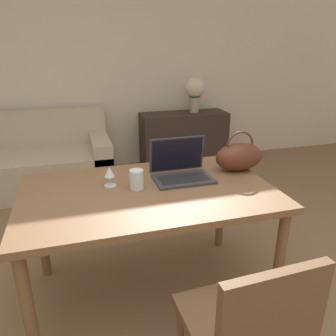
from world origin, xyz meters
The scene contains 10 objects.
wall_back centered at (0.00, 3.23, 1.35)m, with size 10.00×0.06×2.70m.
dining_table centered at (-0.01, 0.67, 0.67)m, with size 1.45×0.90×0.75m.
chair centered at (0.20, -0.18, 0.50)m, with size 0.46×0.46×0.86m.
couch centered at (-0.82, 2.71, 0.28)m, with size 1.59×0.88×0.82m.
sideboard centered at (0.98, 2.89, 0.36)m, with size 1.11×0.40×0.72m.
laptop centered at (0.23, 0.80, 0.82)m, with size 0.36×0.27×0.24m.
drinking_glass centered at (-0.07, 0.69, 0.81)m, with size 0.08×0.08×0.12m.
wine_glass centered at (-0.21, 0.78, 0.83)m, with size 0.07×0.07×0.12m.
handbag centered at (0.64, 0.80, 0.85)m, with size 0.33×0.18×0.27m.
flower_vase centered at (1.11, 2.89, 0.99)m, with size 0.25×0.25×0.43m.
Camera 1 is at (-0.38, -1.04, 1.54)m, focal length 35.00 mm.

